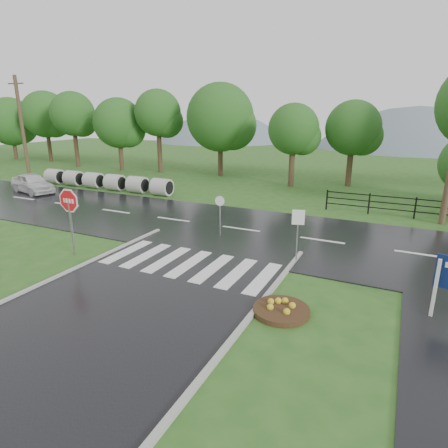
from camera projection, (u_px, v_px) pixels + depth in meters
The scene contains 14 objects.
ground at pixel (93, 331), 9.97m from camera, with size 120.00×120.00×0.00m, color #2B591D.
main_road at pixel (241, 230), 18.60m from camera, with size 90.00×8.00×0.04m, color black.
walkway at pixel (446, 333), 9.88m from camera, with size 2.20×11.00×0.04m, color black.
crosswalk at pixel (189, 264), 14.27m from camera, with size 6.50×2.80×0.02m.
fence_west at pixel (416, 206), 20.34m from camera, with size 9.58×0.08×1.20m.
hills at pixel (375, 232), 69.04m from camera, with size 102.00×48.00×48.00m.
treeline at pixel (321, 185), 30.27m from camera, with size 83.20×5.20×10.00m.
culvert_pipes at pixel (104, 181), 28.36m from camera, with size 11.80×1.20×1.20m.
stop_sign at pixel (69, 207), 14.75m from camera, with size 1.30×0.07×2.92m.
flower_bed at pixel (281, 309), 10.83m from camera, with size 1.64×1.64×0.33m.
reg_sign_small at pixel (298, 226), 14.09m from camera, with size 0.46×0.16×2.12m.
reg_sign_round at pixel (220, 211), 17.21m from camera, with size 0.45×0.07×1.95m.
car_white at pixel (34, 193), 27.23m from camera, with size 4.14×1.67×1.41m, color silver.
utility_pole_west at pixel (22, 128), 31.50m from camera, with size 1.52×0.31×8.55m.
Camera 1 is at (6.96, -6.35, 5.58)m, focal length 30.00 mm.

